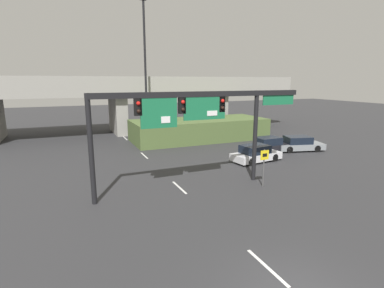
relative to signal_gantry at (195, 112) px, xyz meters
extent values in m
cube|color=silver|center=(-0.85, -8.42, -4.81)|extent=(0.14, 2.40, 0.01)
cube|color=silver|center=(-0.85, 0.55, -4.81)|extent=(0.14, 2.40, 0.01)
cube|color=silver|center=(-0.85, 9.53, -4.81)|extent=(0.14, 2.40, 0.01)
cube|color=silver|center=(-0.85, 18.51, -4.81)|extent=(0.14, 2.40, 0.01)
cylinder|color=black|center=(-6.04, 0.02, -1.81)|extent=(0.28, 0.28, 6.01)
cylinder|color=black|center=(4.34, 0.02, -1.81)|extent=(0.28, 0.28, 6.01)
cube|color=black|center=(0.69, 0.02, 1.04)|extent=(13.45, 0.32, 0.32)
cube|color=black|center=(-3.44, 0.02, 0.40)|extent=(0.40, 0.28, 0.95)
sphere|color=red|center=(-3.44, -0.15, 0.61)|extent=(0.22, 0.22, 0.22)
sphere|color=black|center=(-3.44, -0.15, 0.19)|extent=(0.22, 0.22, 0.22)
cube|color=black|center=(-0.85, 0.02, 0.40)|extent=(0.40, 0.28, 0.95)
sphere|color=red|center=(-0.85, -0.15, 0.61)|extent=(0.22, 0.22, 0.22)
sphere|color=black|center=(-0.85, -0.15, 0.19)|extent=(0.22, 0.22, 0.22)
cube|color=black|center=(1.75, 0.02, 0.40)|extent=(0.40, 0.28, 0.95)
sphere|color=red|center=(1.75, -0.15, 0.61)|extent=(0.22, 0.22, 0.22)
sphere|color=black|center=(1.75, -0.15, 0.19)|extent=(0.22, 0.22, 0.22)
cube|color=#196B42|center=(-2.27, -0.08, 0.03)|extent=(2.14, 0.08, 1.70)
cube|color=white|center=(-1.90, -0.13, -0.36)|extent=(0.53, 0.03, 0.37)
cube|color=#196B42|center=(0.58, -0.08, 0.19)|extent=(2.73, 0.08, 1.36)
cube|color=white|center=(1.06, -0.13, -0.11)|extent=(0.68, 0.03, 0.30)
cube|color=#196B42|center=(6.03, -0.04, 0.56)|extent=(2.47, 0.07, 0.64)
cylinder|color=#4C4C4C|center=(4.11, -1.37, -3.60)|extent=(0.08, 0.08, 2.43)
cube|color=yellow|center=(4.11, -1.41, -2.73)|extent=(0.60, 0.03, 0.60)
cube|color=black|center=(4.11, -1.43, -2.73)|extent=(0.33, 0.01, 0.21)
cylinder|color=black|center=(1.44, 17.02, 2.66)|extent=(0.24, 0.24, 14.95)
cube|color=gray|center=(-0.85, 22.94, 0.69)|extent=(48.50, 8.19, 1.43)
cube|color=gray|center=(-0.85, 19.05, 1.86)|extent=(48.50, 0.40, 0.90)
cube|color=gray|center=(-0.85, 22.94, -2.42)|extent=(1.40, 6.55, 4.79)
cube|color=gray|center=(12.90, 22.94, -2.42)|extent=(1.40, 6.55, 4.79)
cube|color=#4C6033|center=(6.88, 14.46, -3.65)|extent=(15.20, 6.01, 2.33)
cube|color=silver|center=(7.32, 3.95, -4.37)|extent=(4.44, 2.39, 0.56)
cube|color=black|center=(7.15, 3.93, -3.75)|extent=(2.40, 1.94, 0.67)
cylinder|color=black|center=(8.51, 4.93, -4.49)|extent=(0.66, 0.30, 0.64)
cylinder|color=black|center=(8.72, 3.32, -4.49)|extent=(0.66, 0.30, 0.64)
cylinder|color=black|center=(5.91, 4.59, -4.49)|extent=(0.66, 0.30, 0.64)
cylinder|color=black|center=(6.12, 2.97, -4.49)|extent=(0.66, 0.30, 0.64)
cube|color=black|center=(10.40, 6.27, -4.36)|extent=(4.44, 1.92, 0.58)
cube|color=black|center=(10.22, 6.26, -3.73)|extent=(2.34, 1.67, 0.69)
cylinder|color=black|center=(11.72, 7.09, -4.49)|extent=(0.65, 0.24, 0.64)
cylinder|color=black|center=(11.78, 5.55, -4.49)|extent=(0.65, 0.24, 0.64)
cylinder|color=black|center=(9.01, 6.99, -4.49)|extent=(0.65, 0.24, 0.64)
cylinder|color=black|center=(9.07, 5.45, -4.49)|extent=(0.65, 0.24, 0.64)
cube|color=gray|center=(13.43, 5.61, -4.37)|extent=(4.84, 2.94, 0.57)
cube|color=black|center=(13.26, 5.65, -3.75)|extent=(2.69, 2.22, 0.67)
cylinder|color=black|center=(14.99, 6.07, -4.49)|extent=(0.67, 0.37, 0.64)
cylinder|color=black|center=(14.58, 4.46, -4.49)|extent=(0.67, 0.37, 0.64)
cylinder|color=black|center=(12.28, 6.76, -4.49)|extent=(0.67, 0.37, 0.64)
cylinder|color=black|center=(11.87, 5.15, -4.49)|extent=(0.67, 0.37, 0.64)
camera|label=1|loc=(-7.16, -16.28, 1.82)|focal=28.00mm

